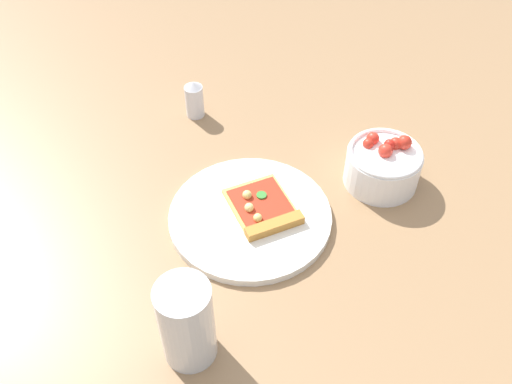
# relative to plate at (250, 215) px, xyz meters

# --- Properties ---
(ground_plane) EXTENTS (2.40, 2.40, 0.00)m
(ground_plane) POSITION_rel_plate_xyz_m (-0.03, 0.00, -0.01)
(ground_plane) COLOR #93704C
(ground_plane) RESTS_ON ground
(plate) EXTENTS (0.27, 0.27, 0.01)m
(plate) POSITION_rel_plate_xyz_m (0.00, 0.00, 0.00)
(plate) COLOR white
(plate) RESTS_ON ground_plane
(pizza_slice_main) EXTENTS (0.14, 0.15, 0.02)m
(pizza_slice_main) POSITION_rel_plate_xyz_m (-0.02, -0.00, 0.01)
(pizza_slice_main) COLOR #E5B256
(pizza_slice_main) RESTS_ON plate
(salad_bowl) EXTENTS (0.13, 0.13, 0.09)m
(salad_bowl) POSITION_rel_plate_xyz_m (-0.22, -0.12, 0.03)
(salad_bowl) COLOR white
(salad_bowl) RESTS_ON ground_plane
(soda_glass) EXTENTS (0.07, 0.07, 0.14)m
(soda_glass) POSITION_rel_plate_xyz_m (0.05, 0.25, 0.06)
(soda_glass) COLOR silver
(soda_glass) RESTS_ON ground_plane
(pepper_shaker) EXTENTS (0.04, 0.04, 0.08)m
(pepper_shaker) POSITION_rel_plate_xyz_m (0.15, -0.26, 0.03)
(pepper_shaker) COLOR silver
(pepper_shaker) RESTS_ON ground_plane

